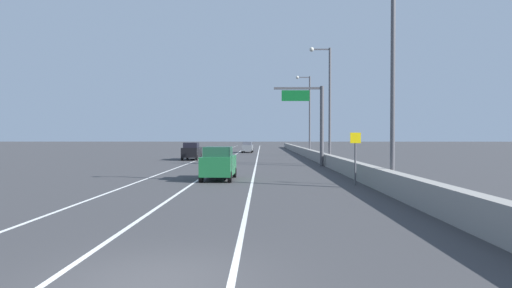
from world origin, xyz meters
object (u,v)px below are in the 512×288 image
object	(u,v)px
lamp_post_right_second	(328,98)
lamp_post_right_third	(308,111)
speed_advisory_sign	(355,154)
car_gray_1	(248,147)
car_green_2	(219,163)
lamp_post_right_near	(388,64)
overhead_sign_gantry	(314,116)
car_black_0	(192,151)

from	to	relation	value
lamp_post_right_second	lamp_post_right_third	size ratio (longest dim) A/B	1.00
speed_advisory_sign	car_gray_1	xyz separation A→B (m)	(-7.80, 47.71, -0.80)
lamp_post_right_third	speed_advisory_sign	bearing A→B (deg)	-92.21
car_gray_1	car_green_2	bearing A→B (deg)	-90.36
lamp_post_right_near	lamp_post_right_second	bearing A→B (deg)	90.37
speed_advisory_sign	lamp_post_right_second	size ratio (longest dim) A/B	0.26
overhead_sign_gantry	lamp_post_right_near	distance (m)	17.09
speed_advisory_sign	car_gray_1	size ratio (longest dim) A/B	0.63
car_green_2	car_black_0	bearing A→B (deg)	103.92
overhead_sign_gantry	car_black_0	world-z (taller)	overhead_sign_gantry
lamp_post_right_third	car_green_2	world-z (taller)	lamp_post_right_third
lamp_post_right_near	car_black_0	bearing A→B (deg)	118.60
car_gray_1	lamp_post_right_near	bearing A→B (deg)	-79.65
lamp_post_right_near	car_black_0	size ratio (longest dim) A/B	2.39
car_gray_1	car_green_2	distance (m)	44.97
lamp_post_right_near	car_green_2	bearing A→B (deg)	153.48
car_black_0	car_green_2	bearing A→B (deg)	-76.08
lamp_post_right_near	lamp_post_right_second	xyz separation A→B (m)	(-0.12, 18.88, 0.00)
lamp_post_right_near	lamp_post_right_third	distance (m)	37.77
speed_advisory_sign	lamp_post_right_third	distance (m)	36.19
lamp_post_right_near	lamp_post_right_second	world-z (taller)	same
overhead_sign_gantry	speed_advisory_sign	world-z (taller)	overhead_sign_gantry
overhead_sign_gantry	lamp_post_right_second	world-z (taller)	lamp_post_right_second
speed_advisory_sign	car_green_2	world-z (taller)	speed_advisory_sign
lamp_post_right_second	car_gray_1	bearing A→B (deg)	106.21
lamp_post_right_near	car_green_2	size ratio (longest dim) A/B	2.84
speed_advisory_sign	car_green_2	bearing A→B (deg)	161.27
lamp_post_right_second	speed_advisory_sign	bearing A→B (deg)	-93.83
lamp_post_right_second	car_green_2	xyz separation A→B (m)	(-9.22, -14.22, -5.49)
lamp_post_right_second	car_green_2	size ratio (longest dim) A/B	2.84
car_green_2	overhead_sign_gantry	bearing A→B (deg)	58.02
overhead_sign_gantry	car_black_0	distance (m)	17.43
lamp_post_right_near	lamp_post_right_third	world-z (taller)	same
lamp_post_right_near	car_black_0	distance (m)	31.84
lamp_post_right_near	lamp_post_right_second	distance (m)	18.88
overhead_sign_gantry	lamp_post_right_second	size ratio (longest dim) A/B	0.65
car_black_0	car_gray_1	world-z (taller)	car_black_0
lamp_post_right_near	car_green_2	xyz separation A→B (m)	(-9.34, 4.66, -5.49)
speed_advisory_sign	lamp_post_right_near	xyz separation A→B (m)	(1.26, -1.92, 4.79)
speed_advisory_sign	overhead_sign_gantry	bearing A→B (deg)	91.69
car_gray_1	car_green_2	size ratio (longest dim) A/B	1.18
car_black_0	car_gray_1	distance (m)	22.89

